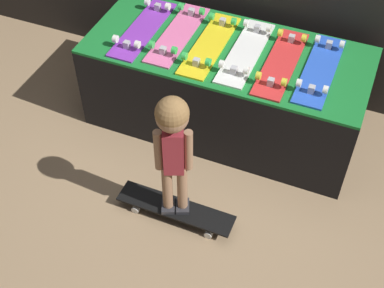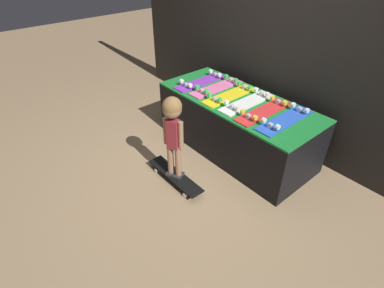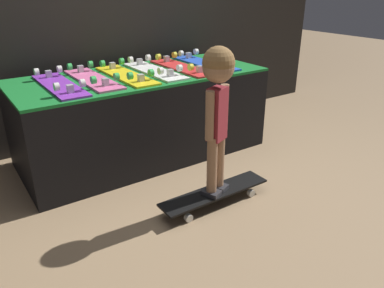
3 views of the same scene
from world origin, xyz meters
name	(u,v)px [view 2 (image 2 of 3)]	position (x,y,z in m)	size (l,w,h in m)	color
ground_plane	(197,168)	(0.00, 0.00, 0.00)	(16.00, 16.00, 0.00)	#9E7F5B
back_wall	(280,28)	(0.00, 1.23, 1.39)	(5.09, 0.10, 2.78)	black
display_rack	(236,125)	(0.00, 0.62, 0.35)	(1.97, 0.84, 0.69)	black
skateboard_purple_on_rack	(201,81)	(-0.64, 0.61, 0.71)	(0.20, 0.76, 0.09)	purple
skateboard_pink_on_rack	(217,87)	(-0.38, 0.64, 0.71)	(0.20, 0.76, 0.09)	pink
skateboard_yellow_on_rack	(230,95)	(-0.13, 0.61, 0.71)	(0.20, 0.76, 0.09)	yellow
skateboard_white_on_rack	(247,102)	(0.13, 0.63, 0.71)	(0.20, 0.76, 0.09)	white
skateboard_red_on_rack	(264,111)	(0.38, 0.61, 0.71)	(0.20, 0.76, 0.09)	red
skateboard_blue_on_rack	(285,119)	(0.64, 0.63, 0.71)	(0.20, 0.76, 0.09)	blue
skateboard_on_floor	(175,176)	(0.02, -0.34, 0.07)	(0.79, 0.18, 0.09)	black
child	(173,124)	(0.02, -0.34, 0.75)	(0.21, 0.19, 0.94)	#2D2D33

